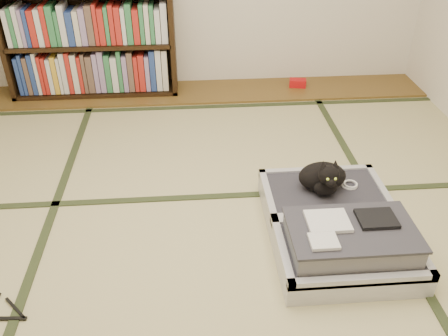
{
  "coord_description": "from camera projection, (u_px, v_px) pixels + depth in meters",
  "views": [
    {
      "loc": [
        -0.14,
        -2.02,
        1.81
      ],
      "look_at": [
        0.05,
        0.35,
        0.25
      ],
      "focal_mm": 38.0,
      "sensor_mm": 36.0,
      "label": 1
    }
  ],
  "objects": [
    {
      "name": "floor",
      "position": [
        220.0,
        239.0,
        2.68
      ],
      "size": [
        4.5,
        4.5,
        0.0
      ],
      "primitive_type": "plane",
      "color": "#C8B985",
      "rests_on": "ground"
    },
    {
      "name": "wood_strip",
      "position": [
        204.0,
        92.0,
        4.35
      ],
      "size": [
        4.0,
        0.5,
        0.02
      ],
      "primitive_type": "cube",
      "color": "brown",
      "rests_on": "ground"
    },
    {
      "name": "red_item",
      "position": [
        298.0,
        83.0,
        4.4
      ],
      "size": [
        0.16,
        0.12,
        0.07
      ],
      "primitive_type": "cube",
      "rotation": [
        0.0,
        0.0,
        -0.19
      ],
      "color": "red",
      "rests_on": "wood_strip"
    },
    {
      "name": "tatami_borders",
      "position": [
        215.0,
        188.0,
        3.09
      ],
      "size": [
        4.0,
        4.5,
        0.01
      ],
      "color": "#2D381E",
      "rests_on": "ground"
    },
    {
      "name": "bookcase",
      "position": [
        91.0,
        45.0,
        4.1
      ],
      "size": [
        1.45,
        0.33,
        0.93
      ],
      "color": "black",
      "rests_on": "wood_strip"
    },
    {
      "name": "suitcase",
      "position": [
        338.0,
        227.0,
        2.61
      ],
      "size": [
        0.73,
        0.97,
        0.29
      ],
      "color": "silver",
      "rests_on": "floor"
    },
    {
      "name": "cat",
      "position": [
        324.0,
        177.0,
        2.78
      ],
      "size": [
        0.32,
        0.33,
        0.26
      ],
      "color": "black",
      "rests_on": "suitcase"
    },
    {
      "name": "cable_coil",
      "position": [
        350.0,
        185.0,
        2.87
      ],
      "size": [
        0.1,
        0.1,
        0.02
      ],
      "color": "white",
      "rests_on": "suitcase"
    }
  ]
}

